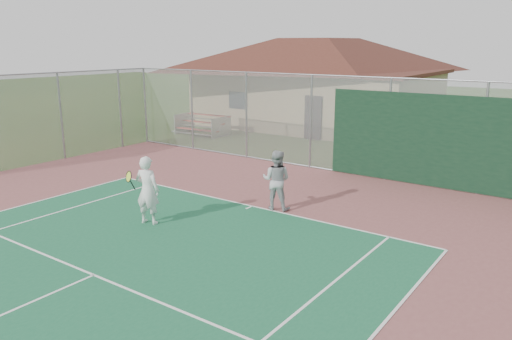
# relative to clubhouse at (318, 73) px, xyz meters

# --- Properties ---
(back_fence) EXTENTS (20.08, 0.11, 3.53)m
(back_fence) POSITION_rel_clubhouse_xyz_m (7.97, -9.37, -1.31)
(back_fence) COLOR gray
(back_fence) RESTS_ON ground
(side_fence_left) EXTENTS (0.08, 9.00, 3.50)m
(side_fence_left) POSITION_rel_clubhouse_xyz_m (-4.14, -13.85, -1.22)
(side_fence_left) COLOR gray
(side_fence_left) RESTS_ON ground
(clubhouse) EXTENTS (13.71, 9.26, 5.86)m
(clubhouse) POSITION_rel_clubhouse_xyz_m (0.00, 0.00, 0.00)
(clubhouse) COLOR tan
(clubhouse) RESTS_ON ground
(bleachers) EXTENTS (2.75, 1.76, 1.01)m
(bleachers) POSITION_rel_clubhouse_xyz_m (-3.38, -6.22, -2.44)
(bleachers) COLOR #B53A29
(bleachers) RESTS_ON ground
(player_white_front) EXTENTS (0.90, 0.74, 1.80)m
(player_white_front) POSITION_rel_clubhouse_xyz_m (4.49, -17.19, -2.07)
(player_white_front) COLOR white
(player_white_front) RESTS_ON ground
(player_grey_back) EXTENTS (0.97, 0.84, 1.70)m
(player_grey_back) POSITION_rel_clubhouse_xyz_m (6.56, -14.27, -2.12)
(player_grey_back) COLOR #A4A6A9
(player_grey_back) RESTS_ON ground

